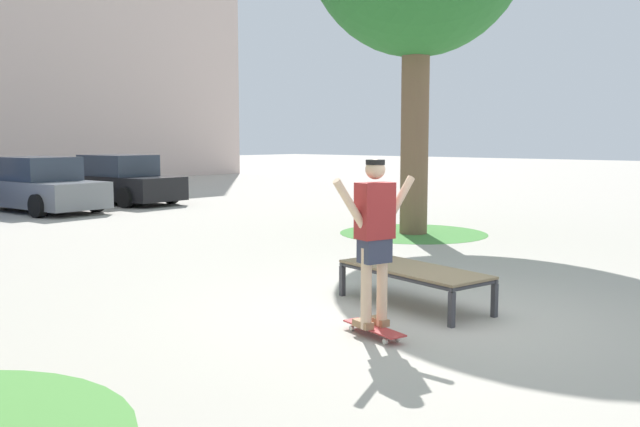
{
  "coord_description": "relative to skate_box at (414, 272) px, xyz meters",
  "views": [
    {
      "loc": [
        -6.31,
        -3.97,
        1.98
      ],
      "look_at": [
        0.37,
        2.02,
        1.0
      ],
      "focal_mm": 38.24,
      "sensor_mm": 36.0,
      "label": 1
    }
  ],
  "objects": [
    {
      "name": "car_black",
      "position": [
        4.89,
        14.19,
        0.28
      ],
      "size": [
        2.18,
        4.32,
        1.5
      ],
      "color": "black",
      "rests_on": "ground"
    },
    {
      "name": "skate_box",
      "position": [
        0.0,
        0.0,
        0.0
      ],
      "size": [
        1.11,
        2.01,
        0.46
      ],
      "color": "#38383D",
      "rests_on": "ground"
    },
    {
      "name": "car_grey",
      "position": [
        2.05,
        13.69,
        0.28
      ],
      "size": [
        2.16,
        4.32,
        1.5
      ],
      "color": "slate",
      "rests_on": "ground"
    },
    {
      "name": "skater",
      "position": [
        -1.32,
        -0.42,
        0.66
      ],
      "size": [
        0.98,
        0.37,
        1.69
      ],
      "color": "beige",
      "rests_on": "skateboard"
    },
    {
      "name": "ground_plane",
      "position": [
        -0.37,
        -0.52,
        -0.41
      ],
      "size": [
        120.0,
        120.0,
        0.0
      ],
      "primitive_type": "plane",
      "color": "#B2AA9E"
    },
    {
      "name": "skateboard",
      "position": [
        -1.32,
        -0.42,
        -0.34
      ],
      "size": [
        0.4,
        0.82,
        0.09
      ],
      "color": "#B23333",
      "rests_on": "ground"
    },
    {
      "name": "grass_patch_near_right",
      "position": [
        5.26,
        3.57,
        -0.41
      ],
      "size": [
        3.1,
        3.1,
        0.01
      ],
      "primitive_type": "cylinder",
      "color": "#47893D",
      "rests_on": "ground"
    }
  ]
}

